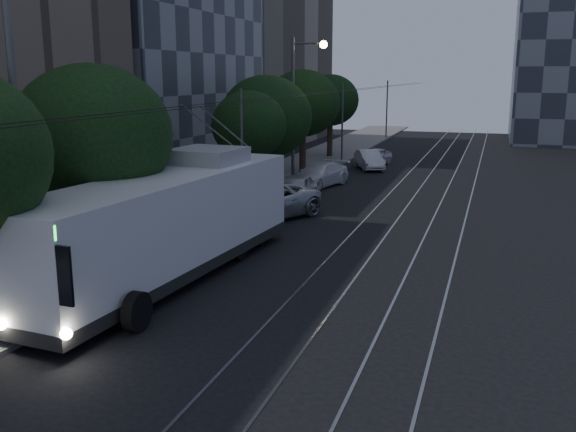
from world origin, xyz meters
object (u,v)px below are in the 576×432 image
Objects in this scene: car_white_d at (374,157)px; streetlamp_far at (299,97)px; pickup_silver at (261,202)px; car_white_c at (369,160)px; streetlamp_near at (27,84)px; car_white_a at (295,189)px; trolleybus at (169,224)px; car_white_b at (319,175)px.

car_white_d is 11.47m from streetlamp_far.
pickup_silver reaches higher than car_white_c.
car_white_c is at bearing 71.68° from streetlamp_far.
car_white_a is at bearing 85.60° from streetlamp_near.
streetlamp_far reaches higher than car_white_a.
car_white_d is (1.60, 19.70, -0.21)m from pickup_silver.
car_white_d is at bearing 85.47° from streetlamp_near.
trolleybus is 18.79m from car_white_b.
streetlamp_far is (-1.21, -0.12, 4.61)m from car_white_b.
trolleybus reaches higher than car_white_d.
trolleybus is 1.54× the size of streetlamp_far.
streetlamp_far is (-1.10, 9.58, 4.47)m from pickup_silver.
pickup_silver is at bearing -80.43° from car_white_d.
pickup_silver is at bearing -75.29° from car_white_b.
pickup_silver is at bearing -98.98° from car_white_a.
streetlamp_near reaches higher than streetlamp_far.
car_white_d is at bearing 96.79° from car_white_b.
streetlamp_near is (-1.38, -17.92, 5.61)m from car_white_a.
car_white_d is (1.27, 15.50, -0.11)m from car_white_a.
pickup_silver is 1.63× the size of car_white_d.
streetlamp_far is (-1.30, 18.63, 3.48)m from trolleybus.
trolleybus is at bearing 75.06° from streetlamp_near.
car_white_c is at bearing 91.68° from trolleybus.
streetlamp_far reaches higher than car_white_c.
streetlamp_far reaches higher than car_white_b.
streetlamp_far is at bearing -132.86° from car_white_c.
car_white_c is (1.27, 13.55, -0.08)m from car_white_a.
pickup_silver is at bearing -119.69° from car_white_c.
car_white_c is (1.50, 8.05, -0.04)m from car_white_b.
trolleybus is 9.11m from pickup_silver.
streetlamp_far reaches higher than car_white_d.
car_white_b is (-0.23, 5.50, -0.04)m from car_white_a.
streetlamp_near is 1.22× the size of streetlamp_far.
streetlamp_near is (-1.05, -13.72, 5.51)m from pickup_silver.
car_white_d is 0.43× the size of streetlamp_far.
pickup_silver is 19.77m from car_white_d.
trolleybus is at bearing -78.58° from car_white_d.
pickup_silver is 1.39× the size of car_white_a.
pickup_silver is 0.58× the size of streetlamp_near.
car_white_b is (0.10, 9.70, -0.14)m from pickup_silver.
pickup_silver is 9.70m from car_white_b.
trolleybus is 19.00m from streetlamp_far.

